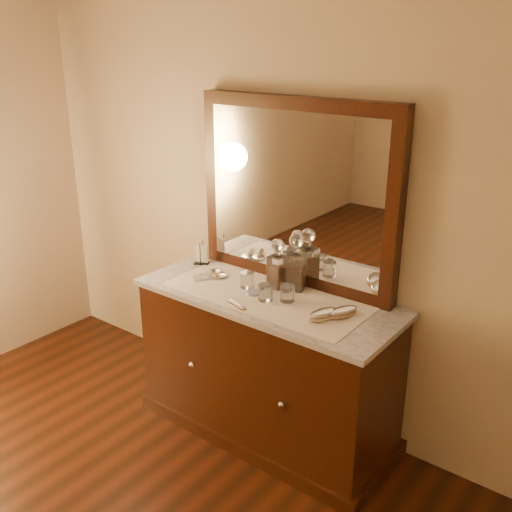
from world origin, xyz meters
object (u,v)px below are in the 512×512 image
at_px(brush_far, 343,312).
at_px(hand_mirror_inner, 217,276).
at_px(decanter_left, 277,269).
at_px(decanter_right, 296,268).
at_px(hand_mirror_outer, 212,272).
at_px(napkin_rack, 202,255).
at_px(dresser_cabinet, 267,367).
at_px(pin_dish, 254,293).
at_px(mirror_frame, 296,194).
at_px(brush_near, 323,314).
at_px(comb, 237,305).

height_order(brush_far, hand_mirror_inner, brush_far).
height_order(decanter_left, decanter_right, decanter_right).
bearing_deg(brush_far, hand_mirror_outer, 178.59).
height_order(napkin_rack, decanter_left, decanter_left).
height_order(dresser_cabinet, pin_dish, pin_dish).
relative_size(napkin_rack, hand_mirror_outer, 0.73).
bearing_deg(mirror_frame, brush_far, -27.33).
distance_m(decanter_left, brush_near, 0.44).
xyz_separation_m(pin_dish, decanter_left, (0.04, 0.15, 0.10)).
bearing_deg(hand_mirror_inner, pin_dish, -9.10).
relative_size(brush_near, hand_mirror_outer, 0.95).
relative_size(mirror_frame, hand_mirror_inner, 5.92).
xyz_separation_m(mirror_frame, comb, (-0.04, -0.45, -0.49)).
bearing_deg(napkin_rack, decanter_right, 2.29).
distance_m(comb, brush_far, 0.53).
relative_size(decanter_left, decanter_right, 0.88).
bearing_deg(brush_near, brush_far, 51.92).
bearing_deg(decanter_right, dresser_cabinet, -117.53).
bearing_deg(brush_far, decanter_right, 160.18).
distance_m(decanter_left, decanter_right, 0.10).
xyz_separation_m(decanter_right, hand_mirror_inner, (-0.44, -0.14, -0.11)).
xyz_separation_m(mirror_frame, napkin_rack, (-0.58, -0.12, -0.44)).
height_order(dresser_cabinet, decanter_right, decanter_right).
bearing_deg(dresser_cabinet, hand_mirror_inner, 178.67).
bearing_deg(decanter_left, brush_near, -23.97).
bearing_deg(dresser_cabinet, hand_mirror_outer, 174.96).
relative_size(pin_dish, decanter_right, 0.24).
xyz_separation_m(pin_dish, brush_far, (0.50, 0.06, 0.02)).
height_order(pin_dish, decanter_right, decanter_right).
xyz_separation_m(napkin_rack, hand_mirror_inner, (0.22, -0.11, -0.04)).
distance_m(brush_near, hand_mirror_inner, 0.74).
xyz_separation_m(pin_dish, brush_near, (0.44, -0.02, 0.02)).
distance_m(pin_dish, hand_mirror_outer, 0.38).
relative_size(mirror_frame, hand_mirror_outer, 6.36).
height_order(pin_dish, hand_mirror_outer, hand_mirror_outer).
height_order(comb, decanter_right, decanter_right).
height_order(mirror_frame, decanter_left, mirror_frame).
bearing_deg(comb, mirror_frame, 101.79).
bearing_deg(hand_mirror_outer, pin_dish, -11.94).
distance_m(pin_dish, brush_near, 0.44).
height_order(brush_near, hand_mirror_inner, brush_near).
height_order(dresser_cabinet, brush_near, brush_near).
bearing_deg(decanter_left, napkin_rack, 178.93).
bearing_deg(napkin_rack, dresser_cabinet, -11.87).
bearing_deg(brush_far, comb, -155.68).
distance_m(pin_dish, napkin_rack, 0.55).
bearing_deg(brush_near, decanter_right, 144.80).
height_order(mirror_frame, decanter_right, mirror_frame).
relative_size(comb, brush_near, 0.78).
distance_m(dresser_cabinet, decanter_right, 0.59).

